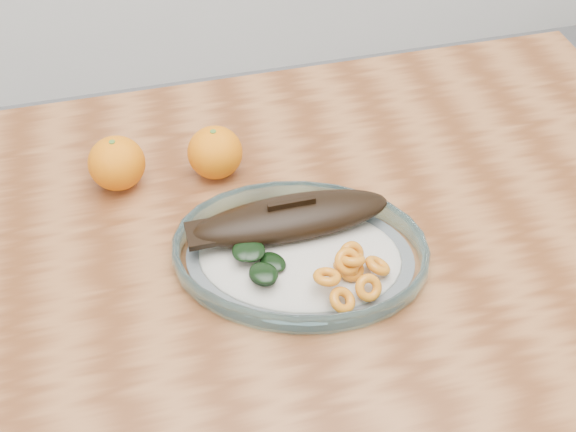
% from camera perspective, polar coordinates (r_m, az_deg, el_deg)
% --- Properties ---
extents(dining_table, '(1.20, 0.80, 0.75)m').
position_cam_1_polar(dining_table, '(0.97, -0.56, -7.40)').
color(dining_table, brown).
rests_on(dining_table, ground).
extents(plated_meal, '(0.70, 0.70, 0.08)m').
position_cam_1_polar(plated_meal, '(0.88, 0.92, -2.68)').
color(plated_meal, white).
rests_on(plated_meal, dining_table).
extents(orange_left, '(0.08, 0.08, 0.08)m').
position_cam_1_polar(orange_left, '(0.99, -13.38, 4.08)').
color(orange_left, orange).
rests_on(orange_left, dining_table).
extents(orange_right, '(0.07, 0.07, 0.07)m').
position_cam_1_polar(orange_right, '(0.98, -5.79, 5.02)').
color(orange_right, orange).
rests_on(orange_right, dining_table).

